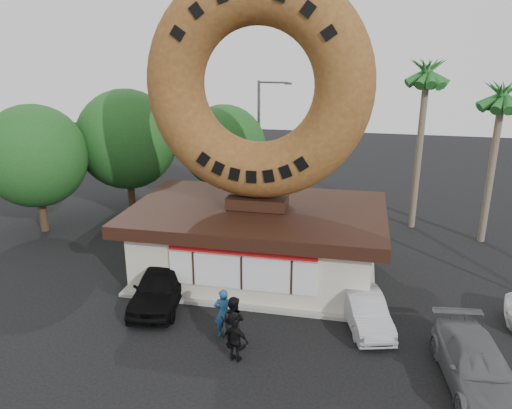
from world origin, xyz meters
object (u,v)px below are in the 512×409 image
Objects in this scene: street_lamp at (261,138)px; car_grey at (477,366)px; giant_donut at (258,86)px; person_center at (233,322)px; person_right at (236,340)px; car_silver at (365,310)px; car_black at (160,286)px; donut_shop at (257,239)px; person_left at (224,313)px.

car_grey is (10.12, -16.21, -3.78)m from street_lamp.
giant_donut is 9.50m from person_center.
street_lamp is 5.06× the size of person_right.
person_center is 0.50× the size of car_silver.
person_right is 0.34× the size of car_black.
donut_shop is 5.81× the size of person_center.
giant_donut is 4.98× the size of person_left.
street_lamp is at bearing 100.50° from donut_shop.
giant_donut is 2.07× the size of car_black.
car_grey reaches higher than car_silver.
car_black is 0.94× the size of car_grey.
person_right is at bearing -158.57° from car_silver.
street_lamp reaches higher than donut_shop.
car_silver is at bearing -34.40° from donut_shop.
person_left is (-0.17, -5.20, -7.60)m from giant_donut.
street_lamp is 4.15× the size of person_center.
person_right reaches higher than car_silver.
donut_shop reaches higher than car_black.
person_center is at bearing -86.81° from donut_shop.
person_center is (0.48, -0.51, 0.01)m from person_left.
person_center is at bearing 169.78° from car_grey.
car_grey is at bearing -55.57° from car_silver.
car_grey is at bearing -177.03° from person_center.
giant_donut is at bearing 37.59° from car_black.
car_black is at bearing -25.67° from person_center.
car_black is at bearing -96.45° from street_lamp.
donut_shop reaches higher than car_grey.
car_grey is at bearing -36.89° from giant_donut.
giant_donut reaches higher than person_right.
street_lamp is 4.19× the size of person_left.
giant_donut is at bearing 90.00° from donut_shop.
donut_shop is 6.79m from giant_donut.
donut_shop is at bearing -80.28° from person_center.
street_lamp is 1.74× the size of car_black.
street_lamp reaches higher than person_center.
car_black is 1.19× the size of car_silver.
giant_donut is 10.96m from street_lamp.
car_grey is (7.65, 0.33, -0.08)m from person_right.
car_black reaches higher than car_silver.
person_center is 4.36m from car_black.
car_grey is (11.64, -2.82, -0.08)m from car_black.
street_lamp is 17.12m from person_right.
car_black is at bearing -25.79° from person_right.
person_center is 7.97m from car_grey.
donut_shop reaches higher than person_left.
donut_shop is 5.99m from car_silver.
street_lamp is 16.25m from person_center.
car_silver is (4.85, -3.32, -1.13)m from donut_shop.
person_center is 1.22× the size of person_right.
car_grey is at bearing -21.20° from car_black.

